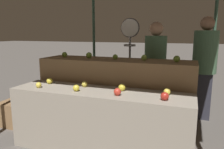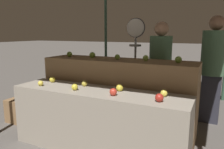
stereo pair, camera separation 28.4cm
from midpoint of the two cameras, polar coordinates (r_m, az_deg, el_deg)
ground_plane at (r=2.93m, az=-0.84°, el=-19.07°), size 60.00×60.00×0.00m
display_counter_front at (r=2.75m, az=-0.87°, el=-12.06°), size 2.21×0.55×0.78m
display_counter_back at (r=3.22m, az=3.97°, el=-5.73°), size 2.21×0.55×1.09m
apple_front_0 at (r=2.96m, az=-15.58°, el=-2.25°), size 0.07×0.07×0.07m
apple_front_1 at (r=2.65m, az=-6.73°, el=-3.32°), size 0.08×0.08×0.08m
apple_front_2 at (r=2.42m, az=3.69°, el=-4.60°), size 0.08×0.08×0.08m
apple_front_3 at (r=2.28m, az=15.79°, el=-5.91°), size 0.09×0.09×0.09m
apple_front_4 at (r=3.13m, az=-12.84°, el=-1.32°), size 0.08×0.08×0.08m
apple_front_5 at (r=2.84m, az=-4.37°, el=-2.38°), size 0.07×0.07×0.07m
apple_front_6 at (r=2.60m, az=5.15°, el=-3.49°), size 0.08×0.08×0.08m
apple_front_7 at (r=2.48m, az=16.66°, el=-4.75°), size 0.08×0.08×0.08m
apple_back_0 at (r=3.49m, az=-8.76°, el=5.27°), size 0.08×0.08×0.08m
apple_back_1 at (r=3.28m, az=-2.69°, el=5.09°), size 0.09×0.09×0.09m
apple_back_2 at (r=3.10m, az=4.01°, el=4.59°), size 0.07×0.07×0.07m
apple_back_3 at (r=2.98m, az=11.52°, el=4.22°), size 0.08×0.08×0.08m
apple_back_4 at (r=2.89m, az=19.68°, el=3.65°), size 0.09×0.09×0.09m
produce_scale at (r=3.69m, az=8.33°, el=7.53°), size 0.32×0.20×1.70m
person_vendor_at_scale at (r=3.53m, az=14.70°, el=2.02°), size 0.44×0.44×1.63m
person_customer_left at (r=3.88m, az=26.89°, el=2.69°), size 0.40×0.40×1.72m
wooden_crate_side at (r=3.95m, az=-20.67°, el=-8.62°), size 0.38×0.38×0.38m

